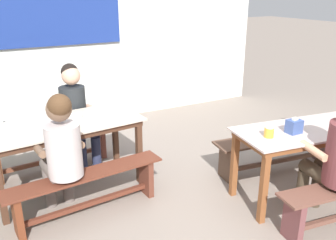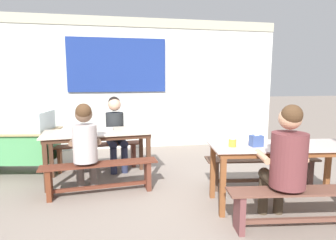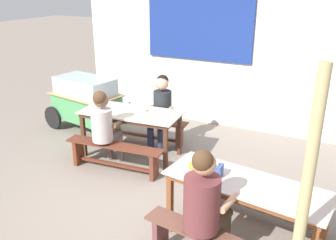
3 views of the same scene
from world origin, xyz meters
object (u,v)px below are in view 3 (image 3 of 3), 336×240
at_px(person_center_facing, 161,107).
at_px(person_near_front, 205,201).
at_px(bench_far_back, 147,127).
at_px(bench_near_back, 262,197).
at_px(food_cart, 86,100).
at_px(dining_table_near, 246,189).
at_px(bench_far_front, 115,154).
at_px(soup_bowl, 142,110).
at_px(condiment_jar, 193,164).
at_px(wooden_support_post, 305,197).
at_px(tissue_box, 216,170).
at_px(person_left_back_turned, 104,124).
at_px(dining_table_far, 131,116).

bearing_deg(person_center_facing, person_near_front, -54.04).
bearing_deg(bench_far_back, bench_near_back, -29.43).
bearing_deg(bench_near_back, food_cart, 160.04).
xyz_separation_m(dining_table_near, bench_far_front, (-2.17, 0.75, -0.40)).
bearing_deg(soup_bowl, condiment_jar, -43.60).
bearing_deg(wooden_support_post, soup_bowl, 143.21).
relative_size(food_cart, wooden_support_post, 0.78).
distance_m(dining_table_near, condiment_jar, 0.63).
relative_size(person_near_front, tissue_box, 8.37).
height_order(food_cart, person_near_front, person_near_front).
xyz_separation_m(dining_table_near, food_cart, (-3.60, 1.90, -0.08)).
bearing_deg(person_center_facing, condiment_jar, -53.53).
xyz_separation_m(food_cart, person_center_facing, (1.64, -0.06, 0.12)).
relative_size(person_left_back_turned, wooden_support_post, 0.57).
distance_m(bench_far_back, person_center_facing, 0.54).
distance_m(food_cart, person_left_back_turned, 1.66).
xyz_separation_m(person_center_facing, condiment_jar, (1.34, -1.81, 0.10)).
bearing_deg(food_cart, tissue_box, -30.25).
xyz_separation_m(bench_far_front, food_cart, (-1.43, 1.15, 0.32)).
bearing_deg(person_near_front, wooden_support_post, -6.71).
xyz_separation_m(person_near_front, condiment_jar, (-0.35, 0.52, 0.07)).
bearing_deg(bench_far_front, dining_table_far, 95.12).
bearing_deg(bench_far_back, condiment_jar, -48.29).
bearing_deg(condiment_jar, bench_far_front, 155.33).
height_order(bench_far_back, bench_far_front, same).
relative_size(bench_far_back, person_left_back_turned, 1.21).
height_order(dining_table_far, person_near_front, person_near_front).
distance_m(dining_table_far, food_cart, 1.49).
distance_m(person_left_back_turned, tissue_box, 2.18).
bearing_deg(food_cart, dining_table_far, -22.92).
bearing_deg(wooden_support_post, condiment_jar, 153.14).
distance_m(bench_far_front, condiment_jar, 1.79).
xyz_separation_m(bench_near_back, condiment_jar, (-0.69, -0.53, 0.53)).
distance_m(dining_table_far, bench_far_front, 0.70).
distance_m(bench_far_front, wooden_support_post, 3.19).
bearing_deg(bench_far_back, person_left_back_turned, -94.50).
relative_size(bench_near_back, wooden_support_post, 0.74).
relative_size(food_cart, person_near_front, 1.31).
bearing_deg(dining_table_far, tissue_box, -34.98).
relative_size(dining_table_far, tissue_box, 10.60).
bearing_deg(tissue_box, dining_table_far, 145.02).
height_order(bench_near_back, soup_bowl, soup_bowl).
bearing_deg(dining_table_near, condiment_jar, 176.70).
bearing_deg(person_left_back_turned, wooden_support_post, -24.99).
distance_m(tissue_box, wooden_support_post, 1.14).
xyz_separation_m(person_center_facing, person_left_back_turned, (-0.40, -1.05, -0.00)).
distance_m(bench_near_back, person_left_back_turned, 2.48).
xyz_separation_m(bench_far_back, food_cart, (-1.32, 0.01, 0.32)).
xyz_separation_m(dining_table_far, bench_far_back, (-0.05, 0.57, -0.40)).
bearing_deg(condiment_jar, bench_far_back, 131.71).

